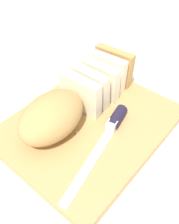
{
  "coord_description": "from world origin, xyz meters",
  "views": [
    {
      "loc": [
        -0.29,
        -0.24,
        0.43
      ],
      "look_at": [
        0.0,
        0.0,
        0.05
      ],
      "focal_mm": 40.59,
      "sensor_mm": 36.0,
      "label": 1
    }
  ],
  "objects": [
    {
      "name": "ground_plane",
      "position": [
        0.0,
        0.0,
        0.0
      ],
      "size": [
        3.0,
        3.0,
        0.0
      ],
      "primitive_type": "plane",
      "color": "silver"
    },
    {
      "name": "cutting_board",
      "position": [
        0.0,
        0.0,
        0.01
      ],
      "size": [
        0.36,
        0.29,
        0.02
      ],
      "primitive_type": "cube",
      "rotation": [
        0.0,
        0.0,
        -0.0
      ],
      "color": "tan",
      "rests_on": "ground_plane"
    },
    {
      "name": "bread_loaf",
      "position": [
        -0.0,
        0.04,
        0.07
      ],
      "size": [
        0.32,
        0.12,
        0.09
      ],
      "rotation": [
        0.0,
        0.0,
        0.04
      ],
      "color": "tan",
      "rests_on": "cutting_board"
    },
    {
      "name": "bread_knife",
      "position": [
        0.01,
        -0.05,
        0.03
      ],
      "size": [
        0.25,
        0.07,
        0.03
      ],
      "rotation": [
        0.0,
        0.0,
        3.35
      ],
      "color": "silver",
      "rests_on": "cutting_board"
    },
    {
      "name": "crumb_near_knife",
      "position": [
        -0.05,
        0.01,
        0.03
      ],
      "size": [
        0.01,
        0.01,
        0.01
      ],
      "primitive_type": "sphere",
      "color": "tan",
      "rests_on": "cutting_board"
    },
    {
      "name": "crumb_near_loaf",
      "position": [
        0.02,
        0.04,
        0.03
      ],
      "size": [
        0.0,
        0.0,
        0.0
      ],
      "primitive_type": "sphere",
      "color": "tan",
      "rests_on": "cutting_board"
    },
    {
      "name": "crumb_stray_left",
      "position": [
        -0.04,
        -0.0,
        0.03
      ],
      "size": [
        0.01,
        0.01,
        0.01
      ],
      "primitive_type": "sphere",
      "color": "tan",
      "rests_on": "cutting_board"
    }
  ]
}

